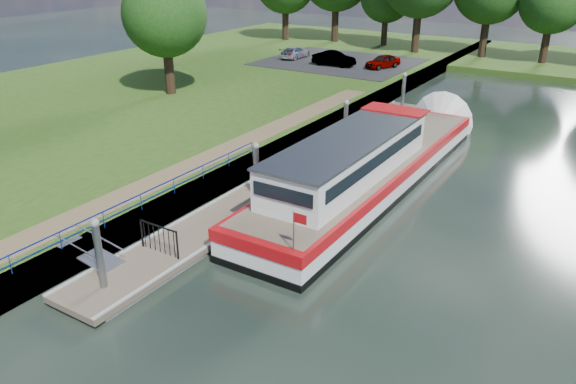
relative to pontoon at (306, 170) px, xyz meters
The scene contains 15 objects.
ground 13.00m from the pontoon, 90.00° to the right, with size 160.00×160.00×0.00m, color black.
riverbank 18.11m from the pontoon, behind, with size 32.00×90.00×0.78m, color #264313.
bank_edge 3.25m from the pontoon, 141.89° to the left, with size 1.10×90.00×0.78m, color #473D2D.
footpath 6.69m from the pontoon, 131.35° to the right, with size 1.60×40.00×0.05m, color brown.
carpark 27.32m from the pontoon, 113.75° to the left, with size 14.00×12.00×0.06m, color black.
blue_fence 10.43m from the pontoon, 105.38° to the right, with size 0.04×18.04×0.72m.
pontoon is the anchor object (origin of this frame).
mooring_piles 1.10m from the pontoon, ahead, with size 0.30×27.30×3.55m.
gangway 12.64m from the pontoon, 98.42° to the right, with size 2.58×1.00×0.92m.
gate_panel 10.84m from the pontoon, 90.00° to the right, with size 1.85×0.05×1.15m.
barge 3.75m from the pontoon, ahead, with size 4.36×21.15×4.78m.
bank_tree_a 18.78m from the pontoon, 156.11° to the left, with size 6.12×6.12×9.72m.
car_a 25.14m from the pontoon, 104.33° to the left, with size 1.42×3.53×1.20m, color #999999.
car_b 25.18m from the pontoon, 114.59° to the left, with size 1.39×4.00×1.32m, color #999999.
car_c 28.90m from the pontoon, 122.62° to the left, with size 1.56×3.84×1.11m, color #999999.
Camera 1 is at (13.86, -10.84, 10.94)m, focal length 35.00 mm.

